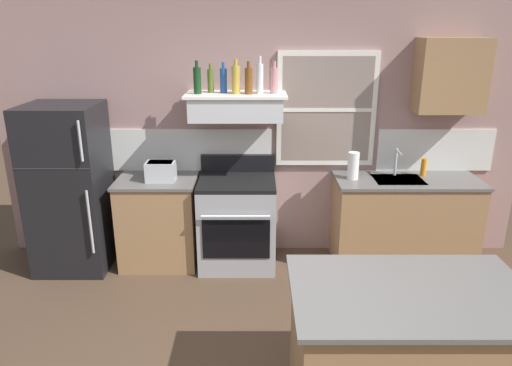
% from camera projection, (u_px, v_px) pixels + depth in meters
% --- Properties ---
extents(back_wall, '(5.40, 0.11, 2.70)m').
position_uv_depth(back_wall, '(264.00, 128.00, 4.88)').
color(back_wall, gray).
rests_on(back_wall, ground_plane).
extents(refrigerator, '(0.70, 0.72, 1.66)m').
position_uv_depth(refrigerator, '(68.00, 189.00, 4.68)').
color(refrigerator, black).
rests_on(refrigerator, ground_plane).
extents(counter_left_of_stove, '(0.79, 0.63, 0.91)m').
position_uv_depth(counter_left_of_stove, '(158.00, 221.00, 4.85)').
color(counter_left_of_stove, '#9E754C').
rests_on(counter_left_of_stove, ground_plane).
extents(toaster, '(0.30, 0.20, 0.19)m').
position_uv_depth(toaster, '(159.00, 171.00, 4.62)').
color(toaster, silver).
rests_on(toaster, counter_left_of_stove).
extents(stove_range, '(0.76, 0.69, 1.09)m').
position_uv_depth(stove_range, '(236.00, 221.00, 4.82)').
color(stove_range, '#9EA0A5').
rests_on(stove_range, ground_plane).
extents(range_hood_shelf, '(0.96, 0.52, 0.24)m').
position_uv_depth(range_hood_shelf, '(235.00, 106.00, 4.54)').
color(range_hood_shelf, silver).
extents(bottle_dark_green_wine, '(0.07, 0.07, 0.30)m').
position_uv_depth(bottle_dark_green_wine, '(196.00, 80.00, 4.43)').
color(bottle_dark_green_wine, '#143819').
rests_on(bottle_dark_green_wine, range_hood_shelf).
extents(bottle_olive_oil_square, '(0.06, 0.06, 0.27)m').
position_uv_depth(bottle_olive_oil_square, '(209.00, 80.00, 4.51)').
color(bottle_olive_oil_square, '#4C601E').
rests_on(bottle_olive_oil_square, range_hood_shelf).
extents(bottle_blue_liqueur, '(0.07, 0.07, 0.29)m').
position_uv_depth(bottle_blue_liqueur, '(222.00, 80.00, 4.49)').
color(bottle_blue_liqueur, '#1E478C').
rests_on(bottle_blue_liqueur, range_hood_shelf).
extents(bottle_champagne_gold_foil, '(0.08, 0.08, 0.32)m').
position_uv_depth(bottle_champagne_gold_foil, '(235.00, 79.00, 4.42)').
color(bottle_champagne_gold_foil, '#B29333').
rests_on(bottle_champagne_gold_foil, range_hood_shelf).
extents(bottle_amber_wine, '(0.07, 0.07, 0.30)m').
position_uv_depth(bottle_amber_wine, '(247.00, 80.00, 4.41)').
color(bottle_amber_wine, brown).
rests_on(bottle_amber_wine, range_hood_shelf).
extents(bottle_clear_tall, '(0.06, 0.06, 0.35)m').
position_uv_depth(bottle_clear_tall, '(259.00, 78.00, 4.41)').
color(bottle_clear_tall, silver).
rests_on(bottle_clear_tall, range_hood_shelf).
extents(bottle_rose_pink, '(0.07, 0.07, 0.30)m').
position_uv_depth(bottle_rose_pink, '(273.00, 80.00, 4.45)').
color(bottle_rose_pink, '#C67F84').
rests_on(bottle_rose_pink, range_hood_shelf).
extents(counter_right_with_sink, '(1.43, 0.63, 0.91)m').
position_uv_depth(counter_right_with_sink, '(402.00, 221.00, 4.86)').
color(counter_right_with_sink, '#9E754C').
rests_on(counter_right_with_sink, ground_plane).
extents(sink_faucet, '(0.03, 0.17, 0.28)m').
position_uv_depth(sink_faucet, '(395.00, 159.00, 4.75)').
color(sink_faucet, silver).
rests_on(sink_faucet, counter_right_with_sink).
extents(paper_towel_roll, '(0.11, 0.11, 0.27)m').
position_uv_depth(paper_towel_roll, '(352.00, 166.00, 4.67)').
color(paper_towel_roll, white).
rests_on(paper_towel_roll, counter_right_with_sink).
extents(dish_soap_bottle, '(0.06, 0.06, 0.18)m').
position_uv_depth(dish_soap_bottle, '(422.00, 167.00, 4.78)').
color(dish_soap_bottle, orange).
rests_on(dish_soap_bottle, counter_right_with_sink).
extents(kitchen_island, '(1.40, 0.90, 0.91)m').
position_uv_depth(kitchen_island, '(403.00, 356.00, 2.88)').
color(kitchen_island, '#9E754C').
rests_on(kitchen_island, ground_plane).
extents(upper_cabinet_right, '(0.64, 0.32, 0.70)m').
position_uv_depth(upper_cabinet_right, '(449.00, 76.00, 4.53)').
color(upper_cabinet_right, '#9E754C').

